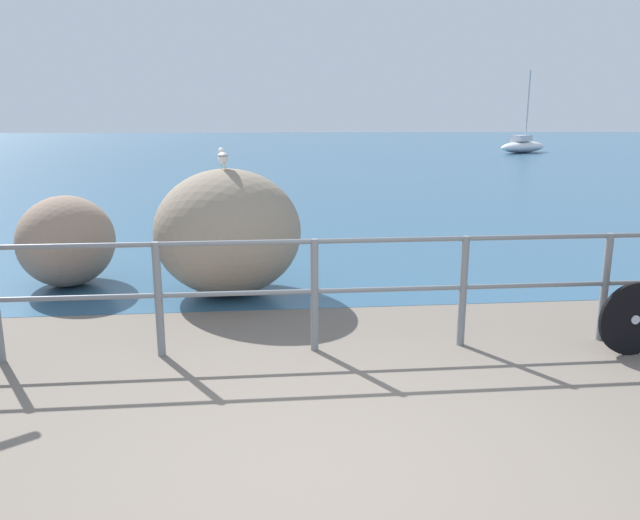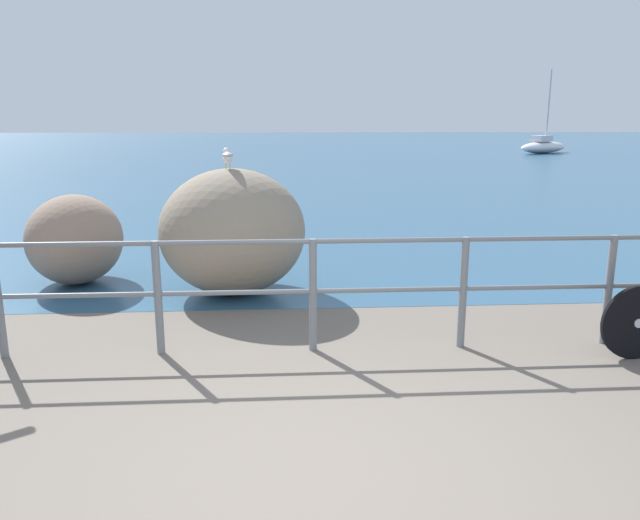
# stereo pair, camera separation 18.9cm
# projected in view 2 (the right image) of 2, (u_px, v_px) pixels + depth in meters

# --- Properties ---
(ground_plane) EXTENTS (120.00, 120.00, 0.10)m
(ground_plane) POSITION_uv_depth(u_px,v_px,m) (288.00, 175.00, 22.94)
(ground_plane) COLOR #6B6056
(sea_surface) EXTENTS (120.00, 90.00, 0.01)m
(sea_surface) POSITION_uv_depth(u_px,v_px,m) (284.00, 144.00, 50.38)
(sea_surface) COLOR #2D5675
(sea_surface) RESTS_ON ground_plane
(promenade_railing) EXTENTS (8.18, 0.07, 1.02)m
(promenade_railing) POSITION_uv_depth(u_px,v_px,m) (313.00, 282.00, 5.32)
(promenade_railing) COLOR slate
(promenade_railing) RESTS_ON ground_plane
(breakwater_boulder_main) EXTENTS (1.71, 1.70, 1.48)m
(breakwater_boulder_main) POSITION_uv_depth(u_px,v_px,m) (233.00, 232.00, 7.12)
(breakwater_boulder_main) COLOR gray
(breakwater_boulder_main) RESTS_ON ground
(breakwater_boulder_left) EXTENTS (1.15, 1.34, 1.12)m
(breakwater_boulder_left) POSITION_uv_depth(u_px,v_px,m) (75.00, 239.00, 7.58)
(breakwater_boulder_left) COLOR gray
(breakwater_boulder_left) RESTS_ON ground
(seagull) EXTENTS (0.16, 0.34, 0.23)m
(seagull) POSITION_uv_depth(u_px,v_px,m) (227.00, 156.00, 6.87)
(seagull) COLOR gold
(seagull) RESTS_ON breakwater_boulder_main
(sailboat) EXTENTS (4.33, 3.63, 4.90)m
(sailboat) POSITION_uv_depth(u_px,v_px,m) (543.00, 146.00, 36.76)
(sailboat) COLOR white
(sailboat) RESTS_ON sea_surface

